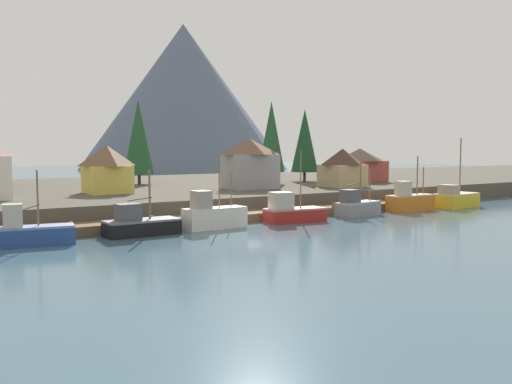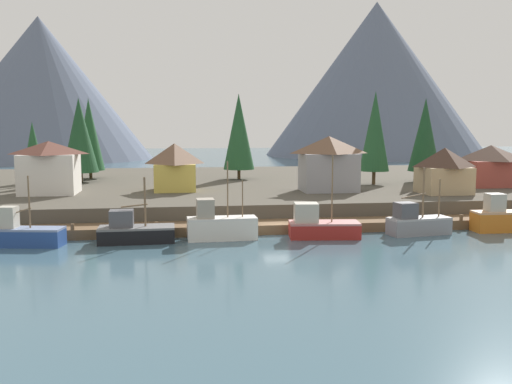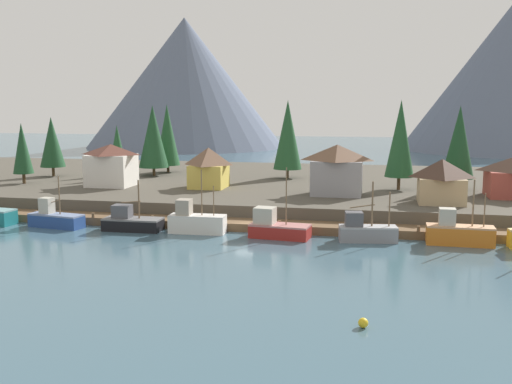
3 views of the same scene
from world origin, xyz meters
name	(u,v)px [view 1 (image 1 of 3)]	position (x,y,z in m)	size (l,w,h in m)	color
ground_plane	(176,211)	(0.00, 20.00, -0.50)	(400.00, 400.00, 1.00)	#3D5B6B
dock	(244,217)	(0.00, 1.99, 0.50)	(80.00, 4.00, 1.60)	brown
shoreline_bank	(144,193)	(0.00, 32.00, 1.25)	(400.00, 56.00, 2.50)	#4C473D
mountain_central_peak	(184,97)	(63.27, 147.11, 28.01)	(80.82, 80.82, 56.02)	slate
fishing_boat_blue	(29,233)	(-24.12, -1.81, 1.10)	(7.38, 3.42, 6.50)	navy
fishing_boat_black	(140,225)	(-13.99, -1.64, 1.03)	(7.14, 2.98, 6.22)	black
fishing_boat_white	(213,215)	(-5.86, -1.40, 1.38)	(6.78, 2.54, 7.62)	silver
fishing_boat_red	(292,212)	(4.04, -1.89, 1.19)	(7.13, 3.58, 8.17)	maroon
fishing_boat_grey	(357,206)	(14.14, -1.75, 1.20)	(6.64, 3.17, 6.79)	gray
fishing_boat_orange	(410,201)	(24.10, -1.32, 1.34)	(7.15, 2.42, 7.26)	#CC6B1E
fishing_boat_yellow	(456,199)	(32.64, -2.13, 1.22)	(7.39, 3.88, 9.79)	gold
house_grey	(250,163)	(9.64, 15.62, 6.16)	(7.41, 5.32, 7.17)	gray
house_yellow	(107,169)	(-10.22, 19.07, 5.69)	(5.56, 5.77, 6.23)	gold
house_red	(360,165)	(34.09, 18.70, 5.46)	(8.01, 6.66, 5.79)	#9E4238
house_tan	(342,167)	(23.43, 11.26, 5.46)	(6.09, 5.39, 5.78)	tan
conifer_mid_right	(139,137)	(-0.16, 33.56, 10.07)	(4.94, 4.94, 13.56)	#4C3823
conifer_back_left	(305,141)	(27.14, 25.21, 9.65)	(4.76, 4.76, 12.64)	#4C3823
conifer_far_left	(271,137)	(18.45, 22.92, 10.21)	(4.31, 4.31, 13.48)	#4C3823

